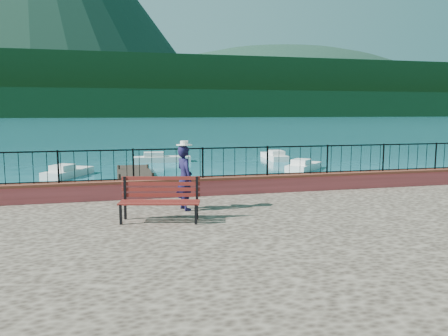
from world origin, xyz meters
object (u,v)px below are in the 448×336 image
boat_0 (38,204)px  boat_3 (68,170)px  boat_5 (274,154)px  boat_2 (304,164)px  boat_4 (162,157)px  person (185,178)px  park_bench (160,209)px

boat_0 → boat_3: bearing=66.6°
boat_0 → boat_5: 22.44m
boat_5 → boat_0: bearing=141.3°
boat_0 → boat_5: bearing=23.1°
boat_2 → boat_3: 15.10m
boat_0 → boat_3: size_ratio=1.11×
boat_0 → boat_4: same height
boat_0 → boat_2: 17.84m
boat_3 → boat_4: same height
person → boat_3: (-4.68, 15.86, -1.70)m
park_bench → boat_4: bearing=97.7°
boat_2 → boat_4: same height
boat_4 → park_bench: bearing=-93.2°
park_bench → person: size_ratio=1.15×
boat_3 → park_bench: bearing=-137.9°
boat_5 → boat_2: bearing=-178.3°
boat_2 → boat_5: (0.41, 6.75, 0.00)m
boat_4 → boat_5: 9.17m
park_bench → boat_0: size_ratio=0.52×
park_bench → boat_3: park_bench is taller
boat_3 → boat_5: size_ratio=0.84×
boat_4 → boat_5: size_ratio=1.01×
person → boat_2: size_ratio=0.50×
person → boat_4: (1.64, 22.19, -1.70)m
boat_2 → boat_4: 11.24m
boat_4 → boat_5: bearing=1.0°
park_bench → boat_0: park_bench is taller
boat_5 → person: bearing=158.9°
boat_0 → boat_3: (0.07, 10.13, 0.00)m
park_bench → boat_4: (2.44, 23.34, -1.12)m
boat_0 → boat_2: same height
boat_2 → boat_3: bearing=131.8°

